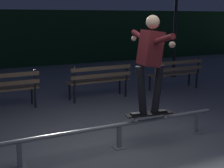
{
  "coord_description": "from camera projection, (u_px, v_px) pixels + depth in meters",
  "views": [
    {
      "loc": [
        -2.2,
        -4.04,
        2.02
      ],
      "look_at": [
        0.27,
        0.97,
        0.85
      ],
      "focal_mm": 51.65,
      "sensor_mm": 36.0,
      "label": 1
    }
  ],
  "objects": [
    {
      "name": "ground_plane",
      "position": [
        124.0,
        152.0,
        4.92
      ],
      "size": [
        90.0,
        90.0,
        0.0
      ],
      "primitive_type": "plane",
      "color": "slate"
    },
    {
      "name": "hedge_backdrop",
      "position": [
        12.0,
        38.0,
        13.28
      ],
      "size": [
        24.0,
        1.2,
        2.3
      ],
      "primitive_type": "cube",
      "color": "#193D1E",
      "rests_on": "ground"
    },
    {
      "name": "grind_rail",
      "position": [
        119.0,
        129.0,
        5.0
      ],
      "size": [
        3.59,
        0.18,
        0.4
      ],
      "color": "gray",
      "rests_on": "ground"
    },
    {
      "name": "skateboard",
      "position": [
        149.0,
        114.0,
        5.2
      ],
      "size": [
        0.8,
        0.29,
        0.09
      ],
      "color": "black",
      "rests_on": "grind_rail"
    },
    {
      "name": "skateboarder",
      "position": [
        150.0,
        57.0,
        5.01
      ],
      "size": [
        0.63,
        1.4,
        1.56
      ],
      "color": "black",
      "rests_on": "skateboard"
    },
    {
      "name": "park_bench_left_center",
      "position": [
        1.0,
        87.0,
        6.94
      ],
      "size": [
        1.61,
        0.46,
        0.88
      ],
      "color": "black",
      "rests_on": "ground"
    },
    {
      "name": "park_bench_right_center",
      "position": [
        100.0,
        78.0,
        7.94
      ],
      "size": [
        1.61,
        0.46,
        0.88
      ],
      "color": "black",
      "rests_on": "ground"
    },
    {
      "name": "park_bench_rightmost",
      "position": [
        176.0,
        71.0,
        8.95
      ],
      "size": [
        1.61,
        0.46,
        0.88
      ],
      "color": "black",
      "rests_on": "ground"
    },
    {
      "name": "lamp_post_right",
      "position": [
        176.0,
        2.0,
        10.61
      ],
      "size": [
        0.32,
        0.32,
        3.9
      ],
      "color": "black",
      "rests_on": "ground"
    }
  ]
}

